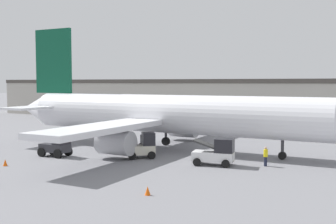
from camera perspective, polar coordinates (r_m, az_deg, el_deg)
ground_plane at (r=43.04m, az=-0.00°, el=-5.13°), size 400.00×400.00×0.00m
terminal_building at (r=75.58m, az=7.33°, el=1.62°), size 97.03×13.98×7.39m
airplane at (r=43.12m, az=-1.24°, el=-0.26°), size 39.50×32.47×13.06m
ground_crew_worker at (r=35.54m, az=13.09°, el=-5.80°), size 0.35×0.35×1.60m
baggage_tug at (r=40.39m, az=-14.81°, el=-4.40°), size 2.86×1.92×2.26m
belt_loader_truck at (r=35.14m, az=6.58°, el=-5.50°), size 3.63×2.46×2.26m
pushback_tug at (r=38.35m, az=-3.38°, el=-4.71°), size 3.00×2.93×2.32m
safety_cone_near at (r=37.32m, az=-21.18°, el=-6.40°), size 0.36×0.36×0.55m
safety_cone_far at (r=26.10m, az=-2.78°, el=-10.60°), size 0.36×0.36×0.55m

